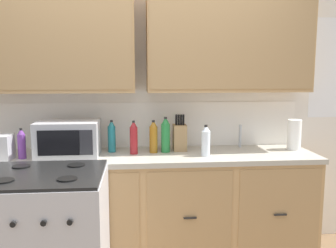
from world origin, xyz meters
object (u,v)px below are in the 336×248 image
(bottle_violet, at_px, (22,144))
(knife_block, at_px, (180,137))
(microwave, at_px, (68,139))
(bottle_teal, at_px, (112,136))
(bottle_red, at_px, (134,138))
(paper_towel_roll, at_px, (294,135))
(bottle_green, at_px, (166,135))
(bottle_clear, at_px, (206,141))
(bottle_amber, at_px, (153,137))
(stove_range, at_px, (46,244))

(bottle_violet, bearing_deg, knife_block, 8.75)
(microwave, bearing_deg, bottle_teal, 18.41)
(bottle_violet, distance_m, bottle_red, 0.86)
(paper_towel_roll, relative_size, bottle_violet, 1.09)
(knife_block, bearing_deg, bottle_green, -154.96)
(paper_towel_roll, distance_m, bottle_clear, 0.83)
(bottle_clear, bearing_deg, knife_block, 128.52)
(microwave, relative_size, bottle_violet, 2.01)
(paper_towel_roll, height_order, bottle_red, bottle_red)
(bottle_teal, distance_m, bottle_green, 0.45)
(knife_block, xyz_separation_m, paper_towel_roll, (0.99, -0.06, 0.01))
(microwave, xyz_separation_m, bottle_teal, (0.33, 0.11, -0.01))
(bottle_amber, bearing_deg, knife_block, 16.59)
(bottle_amber, xyz_separation_m, bottle_green, (0.10, 0.01, 0.01))
(stove_range, relative_size, bottle_red, 3.46)
(bottle_clear, bearing_deg, bottle_red, 167.73)
(bottle_red, height_order, bottle_clear, bottle_red)
(paper_towel_roll, bearing_deg, microwave, -177.92)
(bottle_clear, distance_m, bottle_teal, 0.78)
(microwave, bearing_deg, bottle_green, 4.82)
(bottle_violet, distance_m, bottle_teal, 0.70)
(paper_towel_roll, relative_size, bottle_green, 0.88)
(microwave, height_order, bottle_red, microwave)
(bottle_violet, bearing_deg, paper_towel_roll, 3.49)
(bottle_red, bearing_deg, bottle_violet, -174.10)
(knife_block, distance_m, bottle_amber, 0.24)
(stove_range, bearing_deg, bottle_clear, 24.59)
(microwave, height_order, paper_towel_roll, microwave)
(bottle_clear, relative_size, bottle_green, 0.84)
(bottle_green, bearing_deg, bottle_clear, -28.81)
(bottle_amber, bearing_deg, stove_range, -136.97)
(paper_towel_roll, relative_size, bottle_teal, 0.97)
(microwave, bearing_deg, stove_range, -94.45)
(bottle_clear, relative_size, bottle_teal, 0.93)
(bottle_clear, distance_m, bottle_green, 0.35)
(stove_range, relative_size, bottle_amber, 3.50)
(microwave, relative_size, bottle_amber, 1.77)
(knife_block, relative_size, paper_towel_roll, 1.19)
(paper_towel_roll, bearing_deg, knife_block, 176.77)
(stove_range, relative_size, bottle_teal, 3.53)
(knife_block, height_order, bottle_amber, knife_block)
(bottle_amber, distance_m, bottle_green, 0.10)
(stove_range, height_order, bottle_violet, bottle_violet)
(microwave, xyz_separation_m, paper_towel_roll, (1.90, 0.07, -0.01))
(bottle_violet, xyz_separation_m, bottle_teal, (0.68, 0.18, 0.01))
(paper_towel_roll, height_order, bottle_amber, bottle_amber)
(bottle_amber, distance_m, bottle_clear, 0.44)
(stove_range, xyz_separation_m, bottle_amber, (0.73, 0.68, 0.57))
(microwave, distance_m, knife_block, 0.92)
(bottle_red, distance_m, bottle_green, 0.27)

